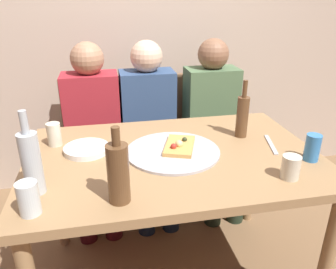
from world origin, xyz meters
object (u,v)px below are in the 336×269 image
plate_stack (87,149)px  chair_right (207,127)px  dining_table (173,170)px  water_bottle (118,172)px  pizza_slice_last (179,145)px  tumbler_far (29,198)px  chair_left (95,136)px  guest_in_sweater (93,127)px  table_knife (271,144)px  soda_can (312,148)px  guest_in_beanie (150,123)px  beer_bottle (242,116)px  wine_bottle (31,162)px  tumbler_near (291,167)px  pizza_tray (172,151)px  chair_middle (147,132)px  wine_glass (54,134)px  guest_by_wall (214,118)px

plate_stack → chair_right: 1.15m
dining_table → water_bottle: (-0.27, -0.33, 0.20)m
pizza_slice_last → tumbler_far: 0.71m
chair_left → guest_in_sweater: size_ratio=0.77×
chair_right → table_knife: bearing=93.4°
soda_can → guest_in_beanie: (-0.60, 0.88, -0.17)m
pizza_slice_last → plate_stack: size_ratio=1.19×
soda_can → plate_stack: size_ratio=0.58×
chair_right → chair_left: bearing=0.0°
beer_bottle → chair_left: beer_bottle is taller
wine_bottle → table_knife: wine_bottle is taller
pizza_slice_last → tumbler_near: 0.51m
pizza_tray → table_knife: pizza_tray is taller
chair_left → guest_in_sweater: guest_in_sweater is taller
pizza_slice_last → water_bottle: (-0.30, -0.36, 0.09)m
wine_bottle → plate_stack: bearing=60.7°
pizza_tray → beer_bottle: 0.42m
chair_right → pizza_slice_last: bearing=63.5°
table_knife → guest_in_sweater: (-0.88, 0.69, -0.11)m
soda_can → chair_left: 1.45m
wine_bottle → guest_in_sweater: bearing=78.2°
plate_stack → guest_in_sweater: (0.01, 0.59, -0.12)m
chair_middle → beer_bottle: bearing=119.1°
wine_glass → chair_middle: bearing=49.7°
plate_stack → table_knife: plate_stack is taller
chair_left → chair_right: size_ratio=1.00×
dining_table → pizza_slice_last: (0.04, 0.03, 0.11)m
wine_bottle → table_knife: bearing=11.3°
tumbler_near → guest_in_beanie: guest_in_beanie is taller
water_bottle → guest_by_wall: (0.71, 1.02, -0.23)m
pizza_slice_last → water_bottle: bearing=-130.1°
pizza_tray → pizza_slice_last: pizza_slice_last is taller
beer_bottle → tumbler_far: bearing=-153.7°
wine_glass → dining_table: bearing=-20.9°
table_knife → tumbler_far: bearing=122.7°
pizza_tray → tumbler_near: size_ratio=4.54×
dining_table → tumbler_far: size_ratio=11.30×
beer_bottle → tumbler_far: size_ratio=2.51×
dining_table → plate_stack: plate_stack is taller
plate_stack → chair_middle: chair_middle is taller
pizza_slice_last → chair_right: bearing=63.5°
chair_middle → guest_by_wall: bearing=161.4°
table_knife → beer_bottle: bearing=53.6°
wine_glass → chair_middle: chair_middle is taller
dining_table → water_bottle: water_bottle is taller
wine_bottle → table_knife: 1.09m
water_bottle → beer_bottle: bearing=35.0°
water_bottle → wine_glass: 0.61m
soda_can → chair_right: size_ratio=0.14×
chair_left → pizza_tray: bearing=114.5°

